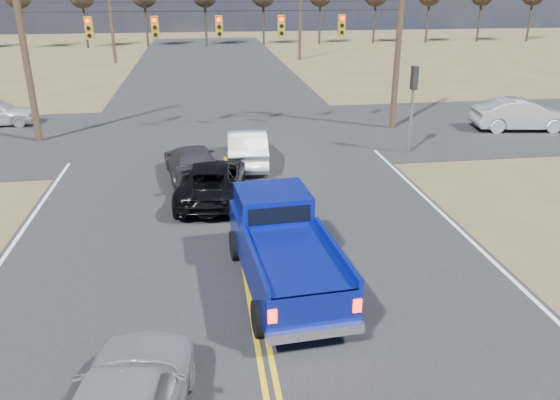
{
  "coord_description": "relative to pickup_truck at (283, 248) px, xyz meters",
  "views": [
    {
      "loc": [
        -1.03,
        -9.38,
        7.28
      ],
      "look_at": [
        1.04,
        4.89,
        1.5
      ],
      "focal_mm": 35.0,
      "sensor_mm": 36.0,
      "label": 1
    }
  ],
  "objects": [
    {
      "name": "signal_gantry",
      "position": [
        -0.32,
        14.97,
        4.04
      ],
      "size": [
        19.6,
        4.83,
        10.0
      ],
      "color": "#473323",
      "rests_on": "ground"
    },
    {
      "name": "cross_car_east_near",
      "position": [
        14.71,
        13.84,
        -0.21
      ],
      "size": [
        2.38,
        5.13,
        1.63
      ],
      "primitive_type": "imported",
      "rotation": [
        0.0,
        0.0,
        1.43
      ],
      "color": "#B1B2B9",
      "rests_on": "ground"
    },
    {
      "name": "dgrey_car_queue",
      "position": [
        -2.33,
        8.5,
        -0.35
      ],
      "size": [
        2.53,
        4.89,
        1.35
      ],
      "primitive_type": "imported",
      "rotation": [
        0.0,
        0.0,
        3.28
      ],
      "color": "#39383E",
      "rests_on": "ground"
    },
    {
      "name": "ground",
      "position": [
        -0.82,
        -2.81,
        -1.03
      ],
      "size": [
        160.0,
        160.0,
        0.0
      ],
      "primitive_type": "plane",
      "color": "brown",
      "rests_on": "ground"
    },
    {
      "name": "white_car_queue",
      "position": [
        -0.02,
        10.16,
        -0.27
      ],
      "size": [
        1.87,
        4.69,
        1.52
      ],
      "primitive_type": "imported",
      "rotation": [
        0.0,
        0.0,
        3.08
      ],
      "color": "white",
      "rests_on": "ground"
    },
    {
      "name": "black_suv",
      "position": [
        -1.62,
        6.29,
        -0.33
      ],
      "size": [
        2.79,
        5.21,
        1.39
      ],
      "primitive_type": "imported",
      "rotation": [
        0.0,
        0.0,
        3.04
      ],
      "color": "black",
      "rests_on": "ground"
    },
    {
      "name": "pickup_truck",
      "position": [
        0.0,
        0.0,
        0.0
      ],
      "size": [
        2.59,
        5.78,
        2.12
      ],
      "rotation": [
        0.0,
        0.0,
        0.07
      ],
      "color": "black",
      "rests_on": "ground"
    },
    {
      "name": "treeline",
      "position": [
        -0.82,
        24.15,
        4.68
      ],
      "size": [
        87.0,
        117.8,
        7.4
      ],
      "color": "#33261C",
      "rests_on": "ground"
    },
    {
      "name": "road_main",
      "position": [
        -0.82,
        7.19,
        -1.03
      ],
      "size": [
        14.0,
        120.0,
        0.02
      ],
      "primitive_type": "cube",
      "color": "#28282B",
      "rests_on": "ground"
    },
    {
      "name": "road_cross",
      "position": [
        -0.82,
        15.19,
        -1.03
      ],
      "size": [
        120.0,
        12.0,
        0.02
      ],
      "primitive_type": "cube",
      "color": "#28282B",
      "rests_on": "ground"
    },
    {
      "name": "utility_poles",
      "position": [
        -0.82,
        14.19,
        4.2
      ],
      "size": [
        19.6,
        58.32,
        10.0
      ],
      "color": "#473323",
      "rests_on": "ground"
    }
  ]
}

